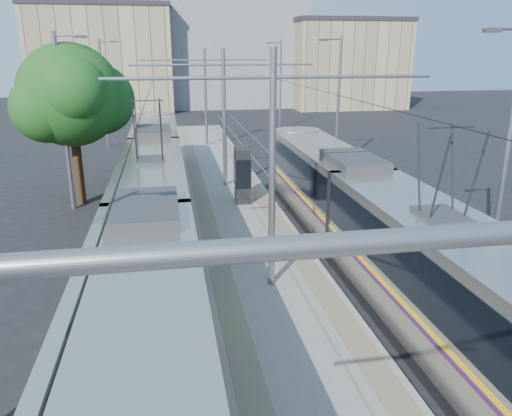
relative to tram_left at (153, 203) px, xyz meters
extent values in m
cube|color=gray|center=(3.60, 4.38, -1.56)|extent=(4.00, 50.00, 0.30)
cube|color=gray|center=(2.15, 4.38, -1.40)|extent=(0.70, 50.00, 0.01)
cube|color=gray|center=(5.05, 4.38, -1.40)|extent=(0.70, 50.00, 0.01)
cube|color=gray|center=(-0.72, 4.38, -1.69)|extent=(0.07, 70.00, 0.03)
cube|color=gray|center=(0.72, 4.38, -1.69)|extent=(0.07, 70.00, 0.03)
cube|color=gray|center=(6.48, 4.38, -1.69)|extent=(0.07, 70.00, 0.03)
cube|color=gray|center=(7.92, 4.38, -1.69)|extent=(0.07, 70.00, 0.03)
cube|color=black|center=(0.00, 0.00, -1.51)|extent=(2.30, 30.90, 0.40)
cube|color=#A7A499|center=(0.00, 0.00, 0.14)|extent=(2.40, 29.30, 2.90)
cube|color=black|center=(0.00, 0.00, 0.64)|extent=(2.43, 29.30, 1.30)
cube|color=orange|center=(0.00, 0.00, -0.26)|extent=(2.43, 29.30, 0.12)
cube|color=#9D2309|center=(0.00, 0.00, -0.76)|extent=(2.42, 29.30, 1.10)
cube|color=#2D2D30|center=(0.00, 0.00, 1.74)|extent=(1.68, 3.00, 0.30)
cube|color=black|center=(7.20, -7.72, -1.51)|extent=(2.30, 29.68, 0.40)
cube|color=#A8A49A|center=(7.20, -7.72, 0.14)|extent=(2.40, 28.08, 2.90)
cube|color=black|center=(7.20, -7.72, 0.64)|extent=(2.43, 28.08, 1.30)
cube|color=yellow|center=(7.20, -7.72, -0.26)|extent=(2.43, 28.08, 0.12)
cube|color=#3E154C|center=(7.20, -7.72, -0.41)|extent=(2.43, 28.08, 0.10)
cube|color=#2D2D30|center=(7.20, -7.72, 1.74)|extent=(1.68, 3.00, 0.30)
cylinder|color=slate|center=(3.60, -4.62, 2.09)|extent=(0.20, 0.20, 7.00)
cylinder|color=slate|center=(3.60, -4.62, 4.79)|extent=(9.20, 0.10, 0.10)
cylinder|color=slate|center=(3.60, 7.38, 2.09)|extent=(0.20, 0.20, 7.00)
cylinder|color=slate|center=(3.60, 7.38, 4.79)|extent=(9.20, 0.10, 0.10)
cylinder|color=slate|center=(3.60, 19.38, 2.09)|extent=(0.20, 0.20, 7.00)
cylinder|color=slate|center=(3.60, 19.38, 4.79)|extent=(9.20, 0.10, 0.10)
cylinder|color=black|center=(0.00, 4.38, 3.84)|extent=(0.02, 70.00, 0.02)
cylinder|color=black|center=(7.20, 4.38, 3.84)|extent=(0.02, 70.00, 0.02)
cylinder|color=slate|center=(-3.90, 5.38, 2.29)|extent=(0.18, 0.18, 8.00)
cube|color=#2D2D30|center=(-2.80, 5.38, 6.04)|extent=(0.50, 0.22, 0.12)
cylinder|color=slate|center=(-3.90, 21.38, 2.29)|extent=(0.18, 0.18, 8.00)
cube|color=#2D2D30|center=(-2.80, 21.38, 6.04)|extent=(0.50, 0.22, 0.12)
cylinder|color=slate|center=(11.10, -4.62, 2.29)|extent=(0.18, 0.18, 8.00)
cube|color=#2D2D30|center=(10.00, -4.62, 6.04)|extent=(0.50, 0.22, 0.12)
cylinder|color=slate|center=(11.10, 11.38, 2.29)|extent=(0.18, 0.18, 8.00)
cube|color=#2D2D30|center=(10.00, 11.38, 6.04)|extent=(0.50, 0.22, 0.12)
cylinder|color=slate|center=(11.10, 27.38, 2.29)|extent=(0.18, 0.18, 8.00)
cube|color=#2D2D30|center=(10.00, 27.38, 6.04)|extent=(0.50, 0.22, 0.12)
cube|color=black|center=(4.04, 4.21, -0.12)|extent=(0.73, 1.15, 2.57)
cube|color=black|center=(4.04, 4.21, 0.05)|extent=(0.77, 1.20, 1.34)
cylinder|color=#382314|center=(-3.64, 6.23, -0.13)|extent=(0.43, 0.43, 3.15)
sphere|color=#134417|center=(-3.64, 6.23, 3.51)|extent=(4.72, 4.72, 4.72)
sphere|color=#134417|center=(-2.46, 7.01, 3.22)|extent=(3.35, 3.35, 3.35)
cube|color=tan|center=(-6.40, 47.38, 4.21)|extent=(16.00, 12.00, 11.83)
cube|color=#262328|center=(-6.40, 47.38, 10.37)|extent=(16.32, 12.24, 0.50)
cube|color=gray|center=(9.60, 51.38, 5.20)|extent=(18.00, 14.00, 13.80)
cube|color=tan|center=(23.60, 45.38, 3.51)|extent=(14.00, 10.00, 10.43)
cube|color=#262328|center=(23.60, 45.38, 8.97)|extent=(14.28, 10.20, 0.50)
camera|label=1|loc=(0.68, -18.36, 5.52)|focal=35.00mm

